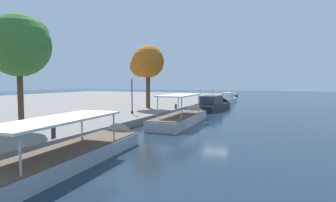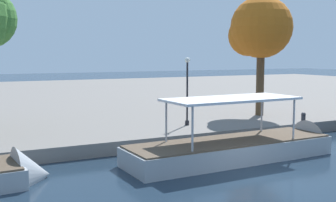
{
  "view_description": "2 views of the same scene",
  "coord_description": "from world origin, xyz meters",
  "px_view_note": "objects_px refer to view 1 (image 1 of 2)",
  "views": [
    {
      "loc": [
        -27.42,
        -6.46,
        4.57
      ],
      "look_at": [
        3.3,
        6.52,
        2.21
      ],
      "focal_mm": 30.35,
      "sensor_mm": 36.0,
      "label": 1
    },
    {
      "loc": [
        -11.97,
        -13.33,
        5.28
      ],
      "look_at": [
        -2.39,
        5.57,
        2.96
      ],
      "focal_mm": 45.42,
      "sensor_mm": 36.0,
      "label": 2
    }
  ],
  "objects_px": {
    "tour_boat_1": "(72,158)",
    "lamp_post": "(132,93)",
    "mooring_bollard_0": "(53,130)",
    "mooring_bollard_1": "(176,106)",
    "tree_2": "(22,45)",
    "motor_yacht_4": "(229,100)",
    "motor_yacht_3": "(214,106)",
    "tree_3": "(146,63)",
    "mooring_bollard_2": "(209,98)",
    "tour_boat_2": "(183,120)"
  },
  "relations": [
    {
      "from": "tour_boat_1",
      "to": "lamp_post",
      "type": "height_order",
      "value": "lamp_post"
    },
    {
      "from": "mooring_bollard_0",
      "to": "lamp_post",
      "type": "distance_m",
      "value": 14.53
    },
    {
      "from": "mooring_bollard_1",
      "to": "tree_2",
      "type": "distance_m",
      "value": 21.51
    },
    {
      "from": "motor_yacht_4",
      "to": "mooring_bollard_0",
      "type": "height_order",
      "value": "motor_yacht_4"
    },
    {
      "from": "motor_yacht_4",
      "to": "tree_2",
      "type": "xyz_separation_m",
      "value": [
        -44.39,
        7.93,
        6.91
      ]
    },
    {
      "from": "motor_yacht_3",
      "to": "tree_3",
      "type": "height_order",
      "value": "tree_3"
    },
    {
      "from": "motor_yacht_3",
      "to": "mooring_bollard_1",
      "type": "bearing_deg",
      "value": 161.45
    },
    {
      "from": "motor_yacht_4",
      "to": "mooring_bollard_2",
      "type": "bearing_deg",
      "value": 157.29
    },
    {
      "from": "tour_boat_1",
      "to": "mooring_bollard_0",
      "type": "height_order",
      "value": "tour_boat_1"
    },
    {
      "from": "tour_boat_1",
      "to": "mooring_bollard_2",
      "type": "distance_m",
      "value": 42.27
    },
    {
      "from": "motor_yacht_3",
      "to": "mooring_bollard_1",
      "type": "relative_size",
      "value": 15.74
    },
    {
      "from": "mooring_bollard_2",
      "to": "motor_yacht_3",
      "type": "bearing_deg",
      "value": -161.08
    },
    {
      "from": "tour_boat_1",
      "to": "motor_yacht_3",
      "type": "xyz_separation_m",
      "value": [
        31.99,
        -0.29,
        0.37
      ]
    },
    {
      "from": "mooring_bollard_1",
      "to": "lamp_post",
      "type": "distance_m",
      "value": 8.2
    },
    {
      "from": "motor_yacht_3",
      "to": "motor_yacht_4",
      "type": "distance_m",
      "value": 16.62
    },
    {
      "from": "lamp_post",
      "to": "tree_3",
      "type": "height_order",
      "value": "tree_3"
    },
    {
      "from": "motor_yacht_4",
      "to": "mooring_bollard_2",
      "type": "relative_size",
      "value": 11.41
    },
    {
      "from": "tour_boat_2",
      "to": "mooring_bollard_2",
      "type": "height_order",
      "value": "tour_boat_2"
    },
    {
      "from": "mooring_bollard_0",
      "to": "lamp_post",
      "type": "bearing_deg",
      "value": 8.49
    },
    {
      "from": "motor_yacht_3",
      "to": "tour_boat_1",
      "type": "bearing_deg",
      "value": -175.51
    },
    {
      "from": "tour_boat_1",
      "to": "mooring_bollard_1",
      "type": "bearing_deg",
      "value": 3.54
    },
    {
      "from": "tour_boat_2",
      "to": "mooring_bollard_1",
      "type": "distance_m",
      "value": 8.49
    },
    {
      "from": "tree_3",
      "to": "motor_yacht_3",
      "type": "bearing_deg",
      "value": -42.48
    },
    {
      "from": "tour_boat_1",
      "to": "motor_yacht_3",
      "type": "height_order",
      "value": "motor_yacht_3"
    },
    {
      "from": "tour_boat_1",
      "to": "motor_yacht_4",
      "type": "distance_m",
      "value": 48.59
    },
    {
      "from": "motor_yacht_4",
      "to": "mooring_bollard_1",
      "type": "xyz_separation_m",
      "value": [
        -24.54,
        2.57,
        0.57
      ]
    },
    {
      "from": "mooring_bollard_1",
      "to": "mooring_bollard_0",
      "type": "bearing_deg",
      "value": 178.89
    },
    {
      "from": "mooring_bollard_0",
      "to": "mooring_bollard_2",
      "type": "distance_m",
      "value": 39.88
    },
    {
      "from": "tour_boat_2",
      "to": "mooring_bollard_2",
      "type": "distance_m",
      "value": 25.96
    },
    {
      "from": "lamp_post",
      "to": "motor_yacht_3",
      "type": "bearing_deg",
      "value": -21.24
    },
    {
      "from": "mooring_bollard_0",
      "to": "mooring_bollard_1",
      "type": "relative_size",
      "value": 1.29
    },
    {
      "from": "mooring_bollard_1",
      "to": "mooring_bollard_2",
      "type": "xyz_separation_m",
      "value": [
        18.09,
        0.01,
        0.05
      ]
    },
    {
      "from": "motor_yacht_3",
      "to": "mooring_bollard_0",
      "type": "xyz_separation_m",
      "value": [
        -29.73,
        3.89,
        0.58
      ]
    },
    {
      "from": "tour_boat_2",
      "to": "motor_yacht_3",
      "type": "bearing_deg",
      "value": -0.64
    },
    {
      "from": "lamp_post",
      "to": "tree_2",
      "type": "distance_m",
      "value": 13.35
    },
    {
      "from": "mooring_bollard_1",
      "to": "tree_2",
      "type": "bearing_deg",
      "value": 164.9
    },
    {
      "from": "mooring_bollard_2",
      "to": "tree_2",
      "type": "height_order",
      "value": "tree_2"
    },
    {
      "from": "tour_boat_1",
      "to": "tree_2",
      "type": "relative_size",
      "value": 1.59
    },
    {
      "from": "tree_3",
      "to": "mooring_bollard_2",
      "type": "bearing_deg",
      "value": -12.93
    },
    {
      "from": "mooring_bollard_0",
      "to": "tree_3",
      "type": "relative_size",
      "value": 0.1
    },
    {
      "from": "motor_yacht_4",
      "to": "tree_2",
      "type": "height_order",
      "value": "tree_2"
    },
    {
      "from": "motor_yacht_4",
      "to": "mooring_bollard_0",
      "type": "relative_size",
      "value": 10.05
    },
    {
      "from": "motor_yacht_3",
      "to": "tree_2",
      "type": "xyz_separation_m",
      "value": [
        -27.79,
        8.82,
        6.82
      ]
    },
    {
      "from": "tree_2",
      "to": "motor_yacht_4",
      "type": "bearing_deg",
      "value": -10.13
    },
    {
      "from": "lamp_post",
      "to": "tree_2",
      "type": "relative_size",
      "value": 0.48
    },
    {
      "from": "tree_2",
      "to": "mooring_bollard_2",
      "type": "bearing_deg",
      "value": -8.02
    },
    {
      "from": "mooring_bollard_0",
      "to": "mooring_bollard_1",
      "type": "bearing_deg",
      "value": -1.11
    },
    {
      "from": "tour_boat_1",
      "to": "tour_boat_2",
      "type": "height_order",
      "value": "tour_boat_2"
    },
    {
      "from": "tour_boat_1",
      "to": "mooring_bollard_0",
      "type": "bearing_deg",
      "value": 53.89
    },
    {
      "from": "tour_boat_1",
      "to": "tree_2",
      "type": "xyz_separation_m",
      "value": [
        4.2,
        8.53,
        7.19
      ]
    }
  ]
}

